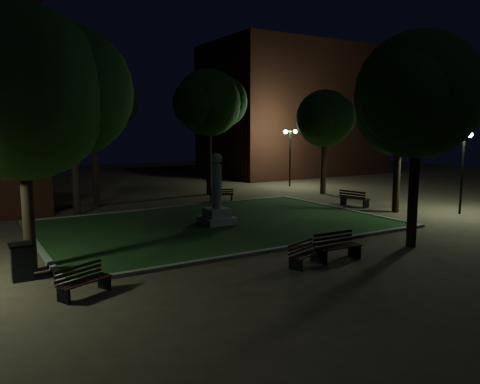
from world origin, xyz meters
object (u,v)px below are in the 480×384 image
object	(u,v)px
bench_west_near	(83,282)
trash_bin	(21,261)
monument	(217,204)
bench_far_side	(221,195)
bench_right_side	(354,199)
bench_near_left	(337,247)
bench_near_right	(305,255)

from	to	relation	value
bench_west_near	trash_bin	distance (m)	2.57
monument	bench_far_side	distance (m)	6.90
monument	bench_right_side	size ratio (longest dim) A/B	1.82
bench_west_near	trash_bin	size ratio (longest dim) A/B	1.42
bench_near_left	bench_right_side	bearing A→B (deg)	44.07
bench_near_right	bench_right_side	bearing A→B (deg)	19.92
monument	bench_far_side	world-z (taller)	monument
bench_right_side	bench_far_side	xyz separation A→B (m)	(-5.53, 5.44, -0.06)
bench_near_left	bench_west_near	bearing A→B (deg)	175.24
bench_right_side	trash_bin	size ratio (longest dim) A/B	1.63
bench_near_right	bench_west_near	bearing A→B (deg)	154.34
bench_near_left	bench_west_near	world-z (taller)	bench_near_left
bench_right_side	trash_bin	xyz separation A→B (m)	(-17.54, -4.37, 0.12)
bench_far_side	bench_near_right	bearing A→B (deg)	96.69
bench_near_right	bench_right_side	world-z (taller)	bench_right_side
monument	bench_near_left	bearing A→B (deg)	-83.68
monument	trash_bin	size ratio (longest dim) A/B	2.96
trash_bin	bench_far_side	bearing A→B (deg)	39.25
bench_far_side	bench_near_left	bearing A→B (deg)	102.31
monument	trash_bin	distance (m)	9.38
bench_west_near	bench_far_side	xyz separation A→B (m)	(10.78, 12.07, -0.01)
bench_near_right	bench_far_side	size ratio (longest dim) A/B	0.98
bench_near_left	bench_near_right	distance (m)	1.35
trash_bin	bench_right_side	bearing A→B (deg)	13.98
monument	bench_far_side	xyz separation A→B (m)	(3.48, 5.93, -0.59)
bench_near_right	trash_bin	xyz separation A→B (m)	(-7.96, 3.14, 0.19)
bench_right_side	monument	bearing A→B (deg)	80.10
bench_west_near	bench_right_side	bearing A→B (deg)	-1.93
monument	bench_right_side	xyz separation A→B (m)	(9.01, 0.48, -0.52)
bench_near_right	trash_bin	bearing A→B (deg)	140.31
bench_near_left	bench_right_side	xyz separation A→B (m)	(8.23, 7.53, 0.00)
bench_near_right	bench_far_side	world-z (taller)	bench_far_side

